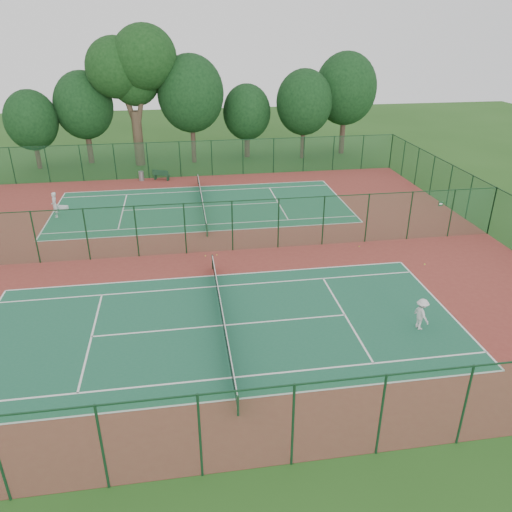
# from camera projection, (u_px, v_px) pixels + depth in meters

# --- Properties ---
(ground) EXTENTS (120.00, 120.00, 0.00)m
(ground) POSITION_uv_depth(u_px,v_px,m) (210.00, 252.00, 33.17)
(ground) COLOR #234F18
(ground) RESTS_ON ground
(red_pad) EXTENTS (40.00, 36.00, 0.01)m
(red_pad) POSITION_uv_depth(u_px,v_px,m) (210.00, 252.00, 33.17)
(red_pad) COLOR maroon
(red_pad) RESTS_ON ground
(court_near) EXTENTS (23.77, 10.97, 0.01)m
(court_near) POSITION_uv_depth(u_px,v_px,m) (223.00, 325.00, 25.12)
(court_near) COLOR #1D5C40
(court_near) RESTS_ON red_pad
(court_far) EXTENTS (23.77, 10.97, 0.01)m
(court_far) POSITION_uv_depth(u_px,v_px,m) (202.00, 206.00, 41.20)
(court_far) COLOR #1E6140
(court_far) RESTS_ON red_pad
(fence_north) EXTENTS (40.00, 0.09, 3.50)m
(fence_north) POSITION_uv_depth(u_px,v_px,m) (196.00, 159.00, 48.49)
(fence_north) COLOR #174729
(fence_north) RESTS_ON ground
(fence_south) EXTENTS (40.00, 0.09, 3.50)m
(fence_south) POSITION_uv_depth(u_px,v_px,m) (247.00, 431.00, 16.34)
(fence_south) COLOR #1A502C
(fence_south) RESTS_ON ground
(fence_east) EXTENTS (0.09, 36.00, 3.50)m
(fence_east) POSITION_uv_depth(u_px,v_px,m) (492.00, 211.00, 35.20)
(fence_east) COLOR #1B5231
(fence_east) RESTS_ON ground
(fence_divider) EXTENTS (40.00, 0.09, 3.50)m
(fence_divider) POSITION_uv_depth(u_px,v_px,m) (209.00, 227.00, 32.41)
(fence_divider) COLOR #1B512D
(fence_divider) RESTS_ON ground
(tennis_net_near) EXTENTS (0.10, 12.90, 0.97)m
(tennis_net_near) POSITION_uv_depth(u_px,v_px,m) (222.00, 317.00, 24.90)
(tennis_net_near) COLOR #12341B
(tennis_net_near) RESTS_ON ground
(tennis_net_far) EXTENTS (0.10, 12.90, 0.97)m
(tennis_net_far) POSITION_uv_depth(u_px,v_px,m) (202.00, 200.00, 40.97)
(tennis_net_far) COLOR #153B20
(tennis_net_far) RESTS_ON ground
(player_near) EXTENTS (0.78, 1.15, 1.65)m
(player_near) POSITION_uv_depth(u_px,v_px,m) (421.00, 314.00, 24.55)
(player_near) COLOR silver
(player_near) RESTS_ON court_near
(player_far) EXTENTS (0.70, 0.84, 1.98)m
(player_far) POSITION_uv_depth(u_px,v_px,m) (55.00, 205.00, 38.60)
(player_far) COLOR silver
(player_far) RESTS_ON court_far
(trash_bin) EXTENTS (0.56, 0.56, 0.89)m
(trash_bin) POSITION_uv_depth(u_px,v_px,m) (141.00, 176.00, 47.72)
(trash_bin) COLOR gray
(trash_bin) RESTS_ON red_pad
(bench) EXTENTS (1.70, 1.12, 1.02)m
(bench) POSITION_uv_depth(u_px,v_px,m) (161.00, 175.00, 47.79)
(bench) COLOR #12351E
(bench) RESTS_ON red_pad
(kit_bag) EXTENTS (0.83, 0.48, 0.29)m
(kit_bag) POSITION_uv_depth(u_px,v_px,m) (63.00, 207.00, 40.55)
(kit_bag) COLOR silver
(kit_bag) RESTS_ON red_pad
(stray_ball_a) EXTENTS (0.07, 0.07, 0.07)m
(stray_ball_a) POSITION_uv_depth(u_px,v_px,m) (217.00, 255.00, 32.63)
(stray_ball_a) COLOR yellow
(stray_ball_a) RESTS_ON red_pad
(stray_ball_b) EXTENTS (0.07, 0.07, 0.07)m
(stray_ball_b) POSITION_uv_depth(u_px,v_px,m) (359.00, 246.00, 33.84)
(stray_ball_b) COLOR #ACCA2F
(stray_ball_b) RESTS_ON red_pad
(stray_ball_c) EXTENTS (0.06, 0.06, 0.06)m
(stray_ball_c) POSITION_uv_depth(u_px,v_px,m) (205.00, 256.00, 32.49)
(stray_ball_c) COLOR #F1F438
(stray_ball_c) RESTS_ON red_pad
(big_tree) EXTENTS (9.00, 6.58, 13.82)m
(big_tree) POSITION_uv_depth(u_px,v_px,m) (132.00, 67.00, 49.19)
(big_tree) COLOR #3E2F22
(big_tree) RESTS_ON ground
(evergreen_row) EXTENTS (39.00, 5.00, 12.00)m
(evergreen_row) POSITION_uv_depth(u_px,v_px,m) (199.00, 160.00, 54.89)
(evergreen_row) COLOR black
(evergreen_row) RESTS_ON ground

